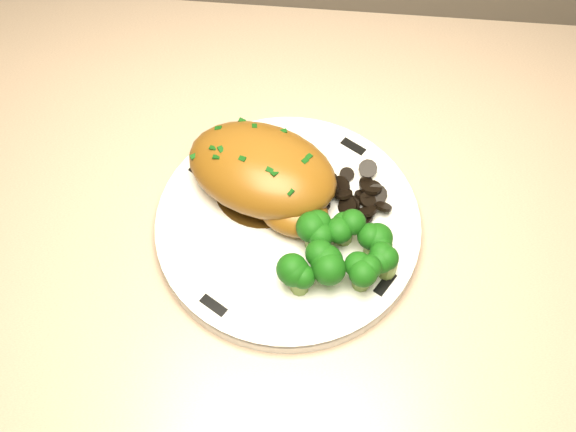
# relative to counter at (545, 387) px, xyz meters

# --- Properties ---
(counter) EXTENTS (2.03, 0.67, 1.00)m
(counter) POSITION_rel_counter_xyz_m (0.00, 0.00, 0.00)
(counter) COLOR #4E3323
(counter) RESTS_ON ground
(plate) EXTENTS (0.35, 0.35, 0.02)m
(plate) POSITION_rel_counter_xyz_m (-0.39, -0.01, 0.44)
(plate) COLOR white
(plate) RESTS_ON counter
(rim_accent_0) EXTENTS (0.03, 0.02, 0.00)m
(rim_accent_0) POSITION_rel_counter_xyz_m (-0.33, 0.08, 0.45)
(rim_accent_0) COLOR black
(rim_accent_0) RESTS_ON plate
(rim_accent_1) EXTENTS (0.02, 0.03, 0.00)m
(rim_accent_1) POSITION_rel_counter_xyz_m (-0.49, 0.05, 0.45)
(rim_accent_1) COLOR black
(rim_accent_1) RESTS_ON plate
(rim_accent_2) EXTENTS (0.03, 0.02, 0.00)m
(rim_accent_2) POSITION_rel_counter_xyz_m (-0.45, -0.11, 0.45)
(rim_accent_2) COLOR black
(rim_accent_2) RESTS_ON plate
(rim_accent_3) EXTENTS (0.02, 0.03, 0.00)m
(rim_accent_3) POSITION_rel_counter_xyz_m (-0.29, -0.07, 0.45)
(rim_accent_3) COLOR black
(rim_accent_3) RESTS_ON plate
(gravy_pool) EXTENTS (0.10, 0.10, 0.00)m
(gravy_pool) POSITION_rel_counter_xyz_m (-0.42, 0.02, 0.45)
(gravy_pool) COLOR #38230A
(gravy_pool) RESTS_ON plate
(chicken_breast) EXTENTS (0.18, 0.15, 0.06)m
(chicken_breast) POSITION_rel_counter_xyz_m (-0.42, 0.02, 0.48)
(chicken_breast) COLOR brown
(chicken_breast) RESTS_ON plate
(mushroom_pile) EXTENTS (0.09, 0.07, 0.02)m
(mushroom_pile) POSITION_rel_counter_xyz_m (-0.34, 0.02, 0.46)
(mushroom_pile) COLOR black
(mushroom_pile) RESTS_ON plate
(broccoli_florets) EXTENTS (0.11, 0.08, 0.04)m
(broccoli_florets) POSITION_rel_counter_xyz_m (-0.33, -0.06, 0.48)
(broccoli_florets) COLOR olive
(broccoli_florets) RESTS_ON plate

